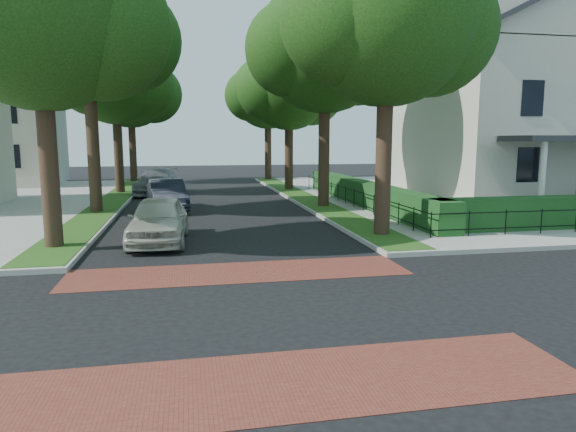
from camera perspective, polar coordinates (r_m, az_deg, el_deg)
name	(u,v)px	position (r m, az deg, el deg)	size (l,w,h in m)	color
ground	(255,312)	(10.79, -3.67, -10.56)	(120.00, 120.00, 0.00)	black
sidewalk_ne	(519,194)	(35.95, 24.27, 2.29)	(30.00, 30.00, 0.15)	gray
crosswalk_far	(239,272)	(13.83, -5.42, -6.24)	(9.00, 2.20, 0.01)	maroon
crosswalk_near	(284,383)	(7.87, -0.44, -18.06)	(9.00, 2.20, 0.01)	maroon
grass_strip_ne	(304,197)	(30.16, 1.74, 2.15)	(1.60, 29.80, 0.02)	#254814
grass_strip_nw	(111,201)	(29.69, -19.04, 1.58)	(1.60, 29.80, 0.02)	#254814
tree_right_near	(388,18)	(19.12, 11.02, 20.79)	(7.75, 6.67, 10.66)	black
tree_right_mid	(326,48)	(26.66, 4.23, 18.17)	(8.25, 7.09, 11.22)	black
tree_right_far	(290,88)	(35.18, 0.19, 14.07)	(7.25, 6.23, 9.74)	black
tree_right_back	(269,94)	(44.05, -2.18, 13.43)	(7.50, 6.45, 10.20)	black
tree_left_near	(44,14)	(18.20, -25.48, 19.61)	(7.50, 6.45, 10.20)	black
tree_left_mid	(90,31)	(26.13, -21.13, 18.63)	(8.00, 6.88, 11.48)	black
tree_left_far	(117,81)	(34.76, -18.46, 14.06)	(7.00, 6.02, 9.86)	black
tree_left_back	(132,89)	(43.71, -16.97, 13.30)	(7.75, 6.66, 10.44)	black
hedge_main_road	(365,193)	(26.82, 8.51, 2.52)	(1.00, 18.00, 1.20)	#153D18
fence_main_road	(350,196)	(26.58, 6.88, 2.17)	(0.06, 18.00, 0.90)	black
house_victorian	(529,94)	(32.21, 25.21, 12.20)	(13.00, 13.05, 12.48)	beige
parked_car_front	(158,220)	(18.08, -14.20, -0.41)	(1.87, 4.65, 1.58)	beige
parked_car_middle	(167,195)	(26.17, -13.31, 2.28)	(1.63, 4.68, 1.54)	black
parked_car_rear	(157,182)	(33.93, -14.32, 3.71)	(2.28, 5.60, 1.63)	slate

